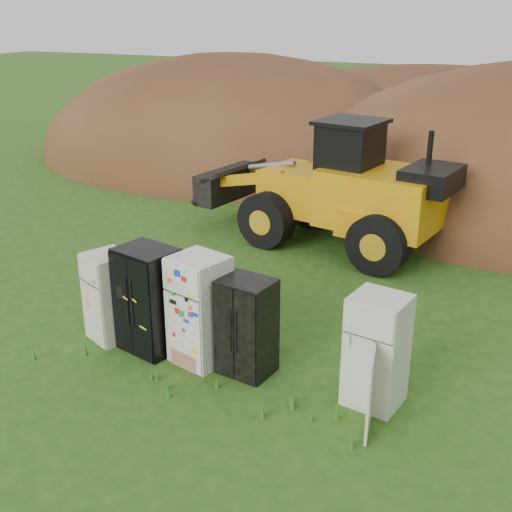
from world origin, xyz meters
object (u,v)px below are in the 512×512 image
at_px(fridge_open_door, 377,351).
at_px(fridge_leftmost, 110,297).
at_px(fridge_dark_mid, 247,327).
at_px(wheel_loader, 319,181).
at_px(fridge_black_side, 149,300).
at_px(fridge_sticker, 200,310).

bearing_deg(fridge_open_door, fridge_leftmost, -170.44).
height_order(fridge_dark_mid, wheel_loader, wheel_loader).
relative_size(fridge_black_side, fridge_dark_mid, 1.14).
distance_m(fridge_leftmost, fridge_open_door, 4.82).
xyz_separation_m(fridge_leftmost, fridge_open_door, (4.82, -0.01, 0.06)).
bearing_deg(fridge_black_side, fridge_sticker, 13.72).
height_order(fridge_sticker, fridge_dark_mid, fridge_sticker).
height_order(fridge_leftmost, fridge_sticker, fridge_sticker).
height_order(fridge_black_side, wheel_loader, wheel_loader).
xyz_separation_m(fridge_sticker, fridge_open_door, (2.97, 0.01, -0.06)).
bearing_deg(fridge_dark_mid, wheel_loader, 107.84).
xyz_separation_m(fridge_leftmost, fridge_dark_mid, (2.70, -0.02, 0.00)).
height_order(fridge_leftmost, fridge_open_door, fridge_open_door).
relative_size(fridge_leftmost, fridge_black_side, 0.87).
bearing_deg(fridge_leftmost, fridge_black_side, 22.08).
bearing_deg(fridge_leftmost, fridge_sticker, 22.91).
bearing_deg(fridge_leftmost, fridge_dark_mid, 23.21).
bearing_deg(fridge_dark_mid, fridge_sticker, -171.27).
distance_m(fridge_black_side, fridge_sticker, 1.01).
relative_size(fridge_sticker, fridge_open_door, 1.07).
xyz_separation_m(fridge_leftmost, fridge_sticker, (1.84, -0.03, 0.13)).
xyz_separation_m(fridge_leftmost, wheel_loader, (1.65, 6.35, 0.77)).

